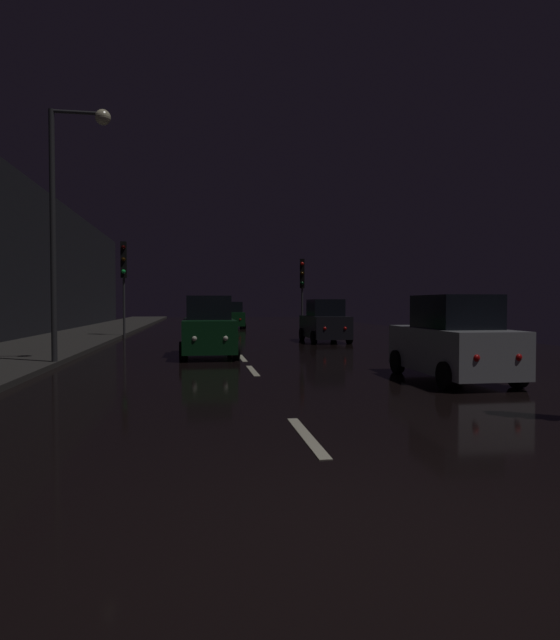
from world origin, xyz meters
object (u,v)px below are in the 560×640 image
(traffic_light_far_left, at_px, (124,268))
(car_parked_right_far, at_px, (325,322))
(traffic_light_far_right, at_px, (302,279))
(car_parked_right_near, at_px, (453,341))
(car_approaching_headlights, at_px, (209,329))
(streetlamp_overhead, at_px, (69,196))
(car_distant_taillights, at_px, (232,316))

(traffic_light_far_left, height_order, car_parked_right_far, traffic_light_far_left)
(traffic_light_far_right, xyz_separation_m, car_parked_right_near, (-0.80, -22.16, -2.50))
(traffic_light_far_left, relative_size, car_approaching_headlights, 1.24)
(car_parked_right_far, xyz_separation_m, car_parked_right_near, (0.00, -12.72, -0.00))
(streetlamp_overhead, relative_size, car_parked_right_far, 1.84)
(traffic_light_far_right, height_order, car_parked_right_near, traffic_light_far_right)
(streetlamp_overhead, height_order, car_parked_right_near, streetlamp_overhead)
(traffic_light_far_left, relative_size, car_distant_taillights, 1.31)
(streetlamp_overhead, distance_m, car_approaching_headlights, 6.09)
(traffic_light_far_right, height_order, traffic_light_far_left, traffic_light_far_left)
(traffic_light_far_left, bearing_deg, car_approaching_headlights, 17.74)
(streetlamp_overhead, relative_size, car_distant_taillights, 1.90)
(traffic_light_far_right, bearing_deg, car_parked_right_far, 7.04)
(car_approaching_headlights, xyz_separation_m, car_parked_right_far, (5.59, 6.08, -0.03))
(car_approaching_headlights, distance_m, car_parked_right_near, 8.67)
(traffic_light_far_left, xyz_separation_m, car_parked_right_far, (9.81, -4.47, -2.79))
(car_distant_taillights, relative_size, car_parked_right_far, 0.97)
(traffic_light_far_right, relative_size, traffic_light_far_left, 0.93)
(traffic_light_far_left, relative_size, streetlamp_overhead, 0.69)
(traffic_light_far_left, height_order, streetlamp_overhead, streetlamp_overhead)
(traffic_light_far_right, xyz_separation_m, streetlamp_overhead, (-10.35, -17.99, 1.44))
(traffic_light_far_right, relative_size, car_distant_taillights, 1.22)
(car_parked_right_far, height_order, car_parked_right_near, car_parked_right_far)
(traffic_light_far_left, distance_m, streetlamp_overhead, 13.07)
(traffic_light_far_left, bearing_deg, car_parked_right_far, 61.44)
(traffic_light_far_left, relative_size, car_parked_right_near, 1.28)
(car_parked_right_near, bearing_deg, car_parked_right_far, 0.00)
(car_parked_right_far, bearing_deg, car_distant_taillights, 13.13)
(traffic_light_far_left, distance_m, car_parked_right_far, 11.13)
(traffic_light_far_left, bearing_deg, car_distant_taillights, 144.06)
(traffic_light_far_left, relative_size, car_parked_right_far, 1.27)
(streetlamp_overhead, bearing_deg, traffic_light_far_left, 91.10)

